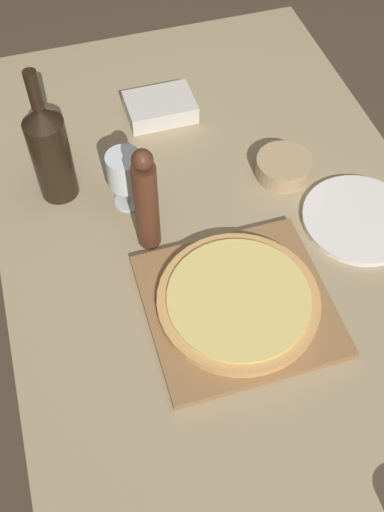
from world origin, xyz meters
The scene contains 10 objects.
ground_plane centered at (0.00, 0.00, 0.00)m, with size 12.00×12.00×0.00m, color #4C3D2D.
dining_table centered at (0.00, 0.00, 0.65)m, with size 0.97×1.68×0.73m.
cutting_board centered at (-0.03, -0.14, 0.73)m, with size 0.37×0.35×0.02m.
pizza centered at (-0.03, -0.14, 0.75)m, with size 0.33×0.33×0.02m.
wine_bottle centered at (-0.32, 0.29, 0.86)m, with size 0.09×0.09×0.34m.
pepper_mill centered at (-0.16, 0.08, 0.86)m, with size 0.05×0.05×0.27m.
wine_glass centered at (-0.18, 0.21, 0.82)m, with size 0.08×0.08×0.14m.
small_bowl centered at (0.20, 0.19, 0.75)m, with size 0.13×0.13×0.05m.
dinner_plate centered at (0.31, 0.00, 0.73)m, with size 0.26×0.26×0.01m.
food_container centered at (-0.03, 0.48, 0.75)m, with size 0.17×0.12×0.05m.
Camera 1 is at (-0.30, -0.71, 1.78)m, focal length 42.00 mm.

